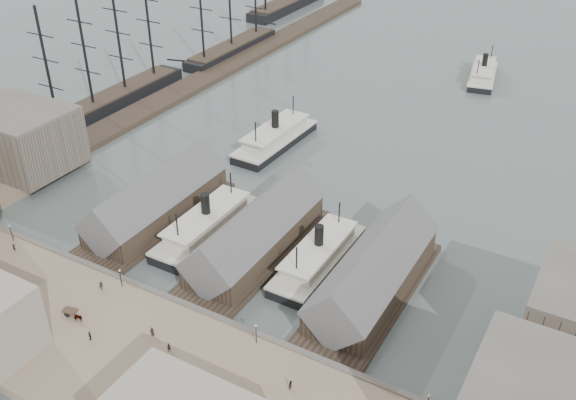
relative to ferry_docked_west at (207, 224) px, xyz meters
The scene contains 25 objects.
ground 21.95m from the ferry_docked_west, 53.41° to the right, with size 900.00×900.00×0.00m, color #4A5655.
quay 39.73m from the ferry_docked_west, 70.88° to the right, with size 180.00×30.00×2.00m, color #87715B.
seawall 26.20m from the ferry_docked_west, 60.21° to the right, with size 180.00×1.20×2.30m, color #59544C.
west_wharf 99.16m from the ferry_docked_west, 123.69° to the left, with size 10.00×220.00×1.60m, color #2D231C.
ferry_shed_west 13.19m from the ferry_docked_west, behind, with size 14.00×42.00×12.60m.
ferry_shed_center 13.19m from the ferry_docked_west, ahead, with size 14.00×42.00×12.60m.
ferry_shed_east 39.06m from the ferry_docked_west, ahead, with size 14.00×42.00×12.60m.
warehouse_west_back 57.37m from the ferry_docked_west, behind, with size 26.00×20.00×14.00m, color #60564C.
lamp_post_far_w 40.37m from the ferry_docked_west, 142.55° to the right, with size 0.44×0.44×3.92m.
lamp_post_near_w 24.69m from the ferry_docked_west, 94.66° to the right, with size 0.44×0.44×3.92m.
lamp_post_near_e 37.28m from the ferry_docked_west, 41.20° to the right, with size 0.44×0.44×3.92m.
ferry_docked_west is the anchor object (origin of this frame).
ferry_docked_east 26.08m from the ferry_docked_west, ahead, with size 8.49×28.29×10.10m.
ferry_open_near 44.96m from the ferry_docked_west, 101.58° to the left, with size 10.05×30.87×10.94m.
ferry_open_mid 124.90m from the ferry_docked_west, 77.71° to the left, with size 12.98×28.03×9.64m.
sailing_ship_near 79.29m from the ferry_docked_west, 147.96° to the left, with size 8.73×60.12×35.88m.
sailing_ship_mid 119.78m from the ferry_docked_west, 121.52° to the left, with size 8.54×49.32×35.09m.
sailing_ship_far 183.13m from the ferry_docked_west, 114.39° to the left, with size 9.84×54.69×40.47m.
horse_cart_center 35.70m from the ferry_docked_west, 94.15° to the right, with size 5.00×2.21×1.63m.
pedestrian_0 39.38m from the ferry_docked_west, 136.97° to the right, with size 0.64×0.47×1.76m, color black.
pedestrian_2 27.55m from the ferry_docked_west, 99.55° to the right, with size 1.11×0.64×1.71m, color black.
pedestrian_3 38.12m from the ferry_docked_west, 85.29° to the right, with size 0.98×0.41×1.67m, color black.
pedestrian_4 33.97m from the ferry_docked_west, 69.94° to the right, with size 0.77×0.50×1.57m, color black.
pedestrian_5 37.39m from the ferry_docked_west, 63.68° to the right, with size 0.62×0.46×1.71m, color black.
pedestrian_6 48.76m from the ferry_docked_west, 38.61° to the right, with size 0.82×0.64×1.69m, color black.
Camera 1 is at (59.31, -73.65, 79.25)m, focal length 40.00 mm.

